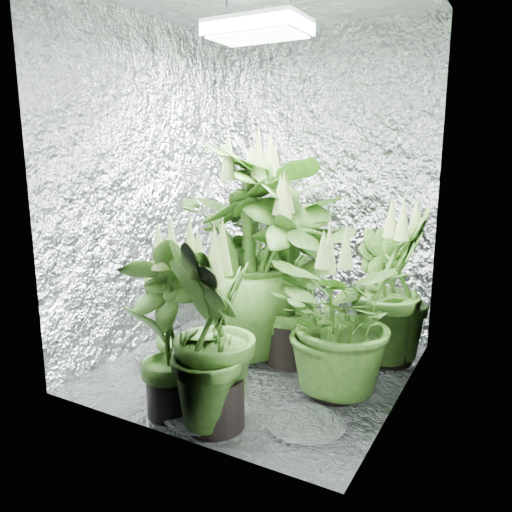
{
  "coord_description": "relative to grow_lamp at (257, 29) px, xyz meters",
  "views": [
    {
      "loc": [
        1.29,
        -2.35,
        1.23
      ],
      "look_at": [
        -0.01,
        0.0,
        0.66
      ],
      "focal_mm": 35.0,
      "sensor_mm": 36.0,
      "label": 1
    }
  ],
  "objects": [
    {
      "name": "ground",
      "position": [
        0.0,
        0.0,
        -1.83
      ],
      "size": [
        1.6,
        1.6,
        0.0
      ],
      "primitive_type": "plane",
      "color": "silver",
      "rests_on": "ground"
    },
    {
      "name": "walls",
      "position": [
        0.0,
        0.0,
        -0.83
      ],
      "size": [
        1.62,
        1.62,
        2.0
      ],
      "color": "silver",
      "rests_on": "ground"
    },
    {
      "name": "grow_lamp",
      "position": [
        0.0,
        0.0,
        0.0
      ],
      "size": [
        0.5,
        0.3,
        0.22
      ],
      "color": "gray",
      "rests_on": "ceiling"
    },
    {
      "name": "plant_a",
      "position": [
        -0.16,
        0.46,
        -1.22
      ],
      "size": [
        1.13,
        1.13,
        1.27
      ],
      "rotation": [
        0.0,
        0.0,
        0.08
      ],
      "color": "black",
      "rests_on": "ground"
    },
    {
      "name": "plant_b",
      "position": [
        0.13,
        0.16,
        -1.31
      ],
      "size": [
        0.76,
        0.76,
        1.12
      ],
      "rotation": [
        0.0,
        0.0,
        0.83
      ],
      "color": "black",
      "rests_on": "ground"
    },
    {
      "name": "plant_c",
      "position": [
        0.64,
        0.46,
        -1.37
      ],
      "size": [
        0.63,
        0.63,
        0.99
      ],
      "rotation": [
        0.0,
        0.0,
        1.24
      ],
      "color": "black",
      "rests_on": "ground"
    },
    {
      "name": "plant_d",
      "position": [
        -0.14,
        0.17,
        -1.2
      ],
      "size": [
        0.96,
        0.96,
        1.35
      ],
      "rotation": [
        0.0,
        0.0,
        2.15
      ],
      "color": "black",
      "rests_on": "ground"
    },
    {
      "name": "plant_e",
      "position": [
        0.5,
        -0.11,
        -1.41
      ],
      "size": [
        0.87,
        0.87,
        0.88
      ],
      "rotation": [
        0.0,
        0.0,
        3.4
      ],
      "color": "black",
      "rests_on": "ground"
    },
    {
      "name": "plant_f",
      "position": [
        -0.1,
        -0.64,
        -1.4
      ],
      "size": [
        0.63,
        0.63,
        0.93
      ],
      "rotation": [
        0.0,
        0.0,
        3.85
      ],
      "color": "black",
      "rests_on": "ground"
    },
    {
      "name": "plant_g",
      "position": [
        0.13,
        -0.64,
        -1.4
      ],
      "size": [
        0.65,
        0.65,
        0.94
      ],
      "rotation": [
        0.0,
        0.0,
        5.27
      ],
      "color": "black",
      "rests_on": "ground"
    },
    {
      "name": "circulation_fan",
      "position": [
        0.62,
        0.54,
        -1.69
      ],
      "size": [
        0.13,
        0.29,
        0.33
      ],
      "rotation": [
        0.0,
        0.0,
        0.06
      ],
      "color": "black",
      "rests_on": "ground"
    },
    {
      "name": "plant_label",
      "position": [
        -0.05,
        -0.67,
        -1.53
      ],
      "size": [
        0.06,
        0.03,
        0.09
      ],
      "primitive_type": "cube",
      "rotation": [
        -0.21,
        0.0,
        0.16
      ],
      "color": "white",
      "rests_on": "plant_f"
    }
  ]
}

